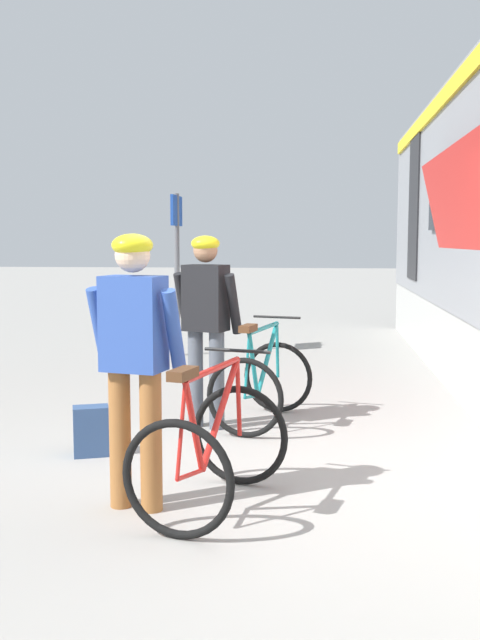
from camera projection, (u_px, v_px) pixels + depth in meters
ground_plane at (293, 472)px, 5.45m from camera, size 80.00×80.00×0.00m
cyclist_near_in_dark at (206, 314)px, 6.65m from camera, size 0.66×0.44×1.76m
cyclist_far_in_blue at (134, 346)px, 4.62m from camera, size 0.65×0.39×1.76m
bicycle_near_teal at (262, 382)px, 6.84m from camera, size 0.94×1.20×0.99m
bicycle_far_red at (211, 448)px, 4.66m from camera, size 0.95×1.21×0.99m
backpack_on_platform at (91, 431)px, 5.86m from camera, size 0.32×0.26×0.40m
platform_sign_post at (177, 247)px, 10.81m from camera, size 0.08×0.70×2.40m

